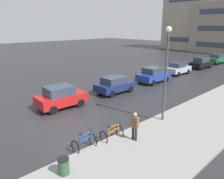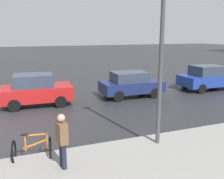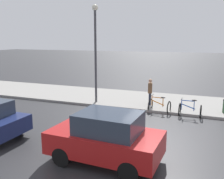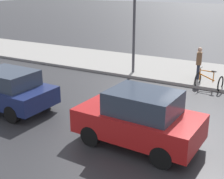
% 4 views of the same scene
% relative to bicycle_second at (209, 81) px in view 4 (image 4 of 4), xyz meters
% --- Properties ---
extents(ground_plane, '(140.00, 140.00, 0.00)m').
position_rel_bicycle_second_xyz_m(ground_plane, '(-3.80, -0.66, -0.40)').
color(ground_plane, '#28282B').
extents(sidewalk_kerb, '(4.80, 60.00, 0.14)m').
position_rel_bicycle_second_xyz_m(sidewalk_kerb, '(2.20, 9.34, -0.33)').
color(sidewalk_kerb, gray).
rests_on(sidewalk_kerb, ground).
extents(bicycle_second, '(0.86, 1.22, 0.96)m').
position_rel_bicycle_second_xyz_m(bicycle_second, '(0.00, 0.00, 0.00)').
color(bicycle_second, black).
rests_on(bicycle_second, ground).
extents(car_red, '(2.05, 3.81, 1.73)m').
position_rel_bicycle_second_xyz_m(car_red, '(-6.37, 0.63, 0.46)').
color(car_red, '#AD1919').
rests_on(car_red, ground).
extents(car_navy, '(1.97, 3.83, 1.56)m').
position_rel_bicycle_second_xyz_m(car_navy, '(-6.28, 6.28, 0.40)').
color(car_navy, navy).
rests_on(car_navy, ground).
extents(pedestrian, '(0.44, 0.31, 1.73)m').
position_rel_bicycle_second_xyz_m(pedestrian, '(0.97, 0.77, 0.58)').
color(pedestrian, '#1E2333').
rests_on(pedestrian, ground).
extents(streetlamp, '(0.36, 0.36, 6.08)m').
position_rel_bicycle_second_xyz_m(streetlamp, '(0.50, 4.13, 3.38)').
color(streetlamp, '#424247').
rests_on(streetlamp, ground).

